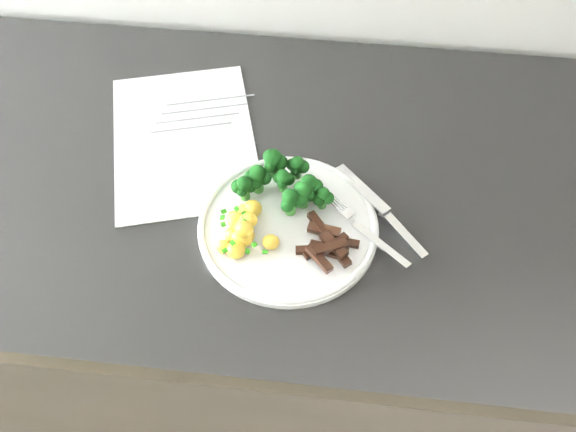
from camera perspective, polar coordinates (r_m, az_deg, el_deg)
counter at (r=1.31m, az=-1.99°, el=-9.55°), size 2.50×0.62×0.94m
recipe_paper at (r=0.97m, az=-9.49°, el=7.00°), size 0.29×0.35×0.00m
plate at (r=0.85m, az=0.00°, el=-0.90°), size 0.25×0.25×0.01m
broccoli at (r=0.86m, az=-0.30°, el=3.14°), size 0.14×0.09×0.06m
potatoes at (r=0.83m, az=-4.12°, el=-1.30°), size 0.08×0.10×0.04m
beef_strips at (r=0.82m, az=3.63°, el=-2.66°), size 0.08×0.10×0.03m
fork at (r=0.84m, az=7.35°, el=-1.53°), size 0.12×0.11×0.01m
knife at (r=0.87m, az=9.43°, el=-0.44°), size 0.13×0.15×0.02m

